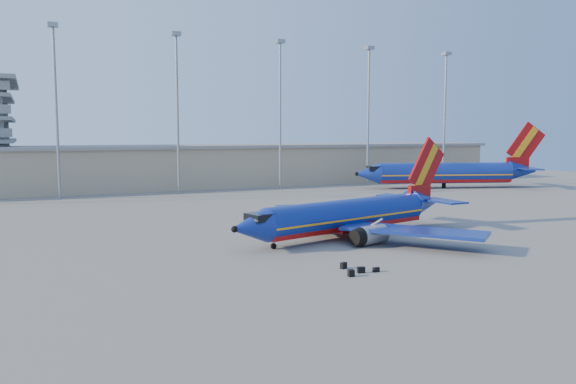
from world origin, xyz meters
The scene contains 6 objects.
ground centered at (0.00, 0.00, 0.00)m, with size 220.00×220.00×0.00m, color slate.
terminal_building centered at (10.00, 58.00, 4.32)m, with size 122.00×16.00×8.50m.
light_mast_row centered at (5.00, 46.00, 17.55)m, with size 101.60×1.60×28.65m.
aircraft_main centered at (1.68, -3.08, 2.24)m, with size 30.43×28.89×10.50m.
aircraft_second centered at (46.63, 34.20, 3.04)m, with size 37.84×19.85×13.23m.
luggage_pile centered at (-6.06, -16.74, 0.24)m, with size 3.08×2.90×0.52m.
Camera 1 is at (-28.95, -53.94, 10.99)m, focal length 35.00 mm.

